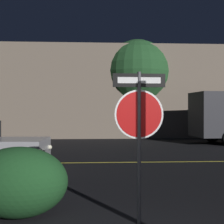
% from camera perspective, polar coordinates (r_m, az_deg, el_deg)
% --- Properties ---
extents(road_center_stripe, '(40.30, 0.12, 0.01)m').
position_cam_1_polar(road_center_stripe, '(11.08, -1.89, -9.21)').
color(road_center_stripe, gold).
rests_on(road_center_stripe, ground_plane).
extents(stop_sign, '(0.86, 0.06, 2.46)m').
position_cam_1_polar(stop_sign, '(5.06, 4.98, -0.80)').
color(stop_sign, '#4C4C51').
rests_on(stop_sign, ground_plane).
extents(hedge_bush_2, '(1.69, 1.16, 1.21)m').
position_cam_1_polar(hedge_bush_2, '(5.69, -16.74, -12.18)').
color(hedge_bush_2, '#19421E').
rests_on(hedge_bush_2, ground_plane).
extents(tree_0, '(4.45, 4.45, 6.62)m').
position_cam_1_polar(tree_0, '(21.43, 4.64, 7.16)').
color(tree_0, '#422D1E').
rests_on(tree_0, ground_plane).
extents(building_backdrop, '(25.75, 4.04, 6.16)m').
position_cam_1_polar(building_backdrop, '(22.02, -6.37, 3.56)').
color(building_backdrop, '#7A6B5B').
rests_on(building_backdrop, ground_plane).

